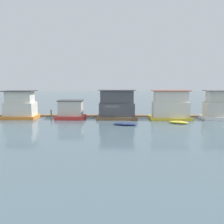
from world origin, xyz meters
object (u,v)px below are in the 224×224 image
houseboat_orange (20,106)px  dinghy_navy (125,124)px  houseboat_white (218,107)px  mooring_post_near_left (167,113)px  houseboat_red (71,110)px  mooring_post_far_left (51,113)px  houseboat_brown (117,105)px  houseboat_yellow (170,106)px  dinghy_yellow (179,122)px

houseboat_orange → dinghy_navy: bearing=-18.7°
houseboat_white → mooring_post_near_left: 8.83m
houseboat_red → houseboat_orange: bearing=177.8°
houseboat_orange → mooring_post_far_left: (5.14, 1.58, -1.53)m
houseboat_orange → houseboat_brown: size_ratio=0.83×
mooring_post_far_left → houseboat_white: bearing=-3.8°
houseboat_yellow → houseboat_brown: bearing=176.9°
houseboat_brown → houseboat_white: (17.69, -0.43, -0.18)m
dinghy_yellow → mooring_post_near_left: size_ratio=2.09×
houseboat_white → mooring_post_far_left: houseboat_white is taller
dinghy_navy → mooring_post_near_left: bearing=45.0°
houseboat_orange → mooring_post_near_left: size_ratio=3.88×
houseboat_red → mooring_post_far_left: (-4.01, 1.93, -0.83)m
dinghy_navy → houseboat_red: bearing=147.9°
houseboat_red → dinghy_yellow: bearing=-13.7°
houseboat_orange → mooring_post_near_left: (26.54, 1.58, -1.46)m
mooring_post_far_left → houseboat_brown: bearing=-7.3°
houseboat_brown → houseboat_yellow: size_ratio=0.99×
houseboat_orange → dinghy_navy: (18.66, -6.31, -2.02)m
houseboat_yellow → houseboat_white: 8.33m
dinghy_navy → dinghy_yellow: dinghy_yellow is taller
mooring_post_near_left → mooring_post_far_left: bearing=180.0°
houseboat_white → dinghy_navy: 17.51m
houseboat_white → dinghy_navy: houseboat_white is taller
houseboat_brown → mooring_post_far_left: bearing=172.7°
mooring_post_near_left → dinghy_navy: bearing=-135.0°
dinghy_navy → houseboat_orange: bearing=161.3°
houseboat_orange → dinghy_yellow: (27.17, -4.75, -2.00)m
houseboat_orange → dinghy_yellow: 27.66m
houseboat_brown → mooring_post_near_left: size_ratio=4.69×
houseboat_yellow → houseboat_white: houseboat_white is taller
dinghy_navy → houseboat_yellow: bearing=35.8°
houseboat_orange → houseboat_yellow: (26.70, -0.51, 0.06)m
houseboat_orange → houseboat_white: size_ratio=0.65×
houseboat_orange → mooring_post_far_left: bearing=17.0°
houseboat_brown → dinghy_navy: 6.81m
houseboat_red → houseboat_yellow: 17.57m
houseboat_red → houseboat_yellow: bearing=-0.5°
houseboat_yellow → mooring_post_far_left: 21.72m
houseboat_white → houseboat_yellow: bearing=-179.4°
houseboat_orange → houseboat_white: 35.03m
houseboat_white → houseboat_orange: bearing=179.3°
dinghy_navy → houseboat_brown: bearing=101.9°
houseboat_white → mooring_post_near_left: size_ratio=5.99×
dinghy_navy → houseboat_white: bearing=19.8°
houseboat_brown → houseboat_yellow: 9.38m
dinghy_navy → mooring_post_near_left: size_ratio=2.59×
houseboat_orange → houseboat_brown: 17.34m
houseboat_red → houseboat_yellow: size_ratio=0.71×
mooring_post_near_left → mooring_post_far_left: 21.41m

